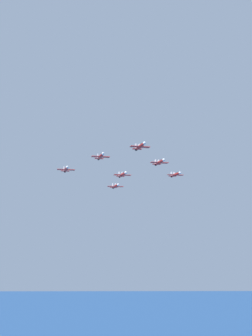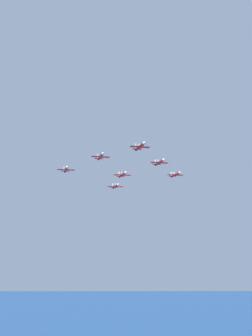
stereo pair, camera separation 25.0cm
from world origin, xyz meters
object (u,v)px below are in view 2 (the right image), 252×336
jet_right_wingman (101,156)px  jet_trailing (116,186)px  jet_left_wingman (160,162)px  jet_right_outer (66,169)px  jet_left_outer (176,174)px  jet_lead (140,146)px  jet_slot_rear (123,175)px

jet_right_wingman → jet_trailing: bearing=157.3°
jet_left_wingman → jet_right_outer: 49.03m
jet_right_wingman → jet_left_outer: (27.65, -40.42, -4.39)m
jet_right_wingman → jet_right_outer: size_ratio=0.98×
jet_lead → jet_right_wingman: 23.53m
jet_lead → jet_left_outer: jet_lead is taller
jet_left_wingman → jet_trailing: bearing=-156.7°
jet_trailing → jet_right_wingman: bearing=-22.9°
jet_lead → jet_right_outer: size_ratio=1.00×
jet_right_wingman → jet_left_outer: size_ratio=1.00×
jet_left_outer → jet_left_wingman: bearing=-40.7°
jet_trailing → jet_right_outer: bearing=-59.4°
jet_right_wingman → jet_trailing: size_ratio=0.96×
jet_left_wingman → jet_left_outer: jet_left_wingman is taller
jet_left_wingman → jet_slot_rear: size_ratio=0.97×
jet_lead → jet_slot_rear: bearing=179.1°
jet_lead → jet_trailing: 54.79m
jet_left_outer → jet_right_outer: size_ratio=0.98×
jet_lead → jet_right_outer: (28.03, 37.64, -5.68)m
jet_lead → jet_left_wingman: jet_lead is taller
jet_left_wingman → jet_trailing: jet_left_wingman is taller
jet_right_outer → jet_slot_rear: size_ratio=0.98×
jet_right_wingman → jet_trailing: (38.25, -6.79, -9.48)m
jet_left_outer → jet_slot_rear: jet_left_outer is taller
jet_right_wingman → jet_slot_rear: bearing=140.0°
jet_right_wingman → jet_right_outer: jet_right_wingman is taller
jet_slot_rear → jet_left_outer: bearing=89.0°
jet_lead → jet_right_outer: 47.27m
jet_slot_rear → jet_right_wingman: bearing=-41.4°
jet_lead → jet_slot_rear: 36.50m
jet_left_wingman → jet_right_outer: size_ratio=0.99×
jet_left_wingman → jet_slot_rear: 23.81m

